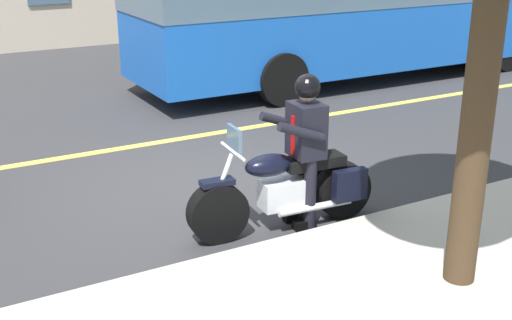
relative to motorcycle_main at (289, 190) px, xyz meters
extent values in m
plane|color=#333335|center=(0.24, -1.57, -0.45)|extent=(80.00, 80.00, 0.00)
cube|color=#E5DB4C|center=(0.24, -3.57, -0.45)|extent=(60.00, 0.16, 0.01)
cylinder|color=black|center=(0.84, -0.07, -0.12)|extent=(0.67, 0.25, 0.66)
cylinder|color=black|center=(-0.70, 0.05, -0.12)|extent=(0.67, 0.25, 0.66)
cube|color=silver|center=(0.05, -0.01, -0.03)|extent=(0.58, 0.32, 0.32)
ellipsoid|color=black|center=(0.24, -0.02, 0.33)|extent=(0.58, 0.32, 0.24)
cube|color=black|center=(-0.30, 0.02, 0.29)|extent=(0.72, 0.34, 0.12)
cube|color=black|center=(-0.63, 0.27, 0.03)|extent=(0.41, 0.15, 0.36)
cube|color=black|center=(-0.67, -0.17, 0.03)|extent=(0.41, 0.15, 0.36)
cylinder|color=silver|center=(0.82, -0.07, 0.15)|extent=(0.35, 0.08, 0.76)
cylinder|color=silver|center=(0.66, -0.06, 0.55)|extent=(0.08, 0.60, 0.04)
cube|color=black|center=(0.84, -0.07, 0.23)|extent=(0.37, 0.19, 0.06)
cylinder|color=silver|center=(-0.24, 0.18, -0.19)|extent=(0.90, 0.15, 0.08)
cube|color=slate|center=(0.64, -0.05, 0.67)|extent=(0.07, 0.32, 0.28)
cylinder|color=black|center=(-0.19, 0.13, -0.03)|extent=(0.14, 0.14, 0.84)
cube|color=black|center=(-0.13, 0.13, -0.40)|extent=(0.27, 0.13, 0.10)
cylinder|color=black|center=(-0.21, -0.11, -0.03)|extent=(0.14, 0.14, 0.84)
cube|color=black|center=(-0.15, -0.11, -0.40)|extent=(0.27, 0.13, 0.10)
cube|color=black|center=(-0.20, 0.01, 0.67)|extent=(0.35, 0.42, 0.60)
cube|color=red|center=(-0.04, 0.00, 0.63)|extent=(0.03, 0.07, 0.44)
cylinder|color=black|center=(-0.01, 0.22, 0.73)|extent=(0.56, 0.14, 0.28)
cylinder|color=black|center=(-0.04, -0.22, 0.73)|extent=(0.56, 0.14, 0.28)
sphere|color=tan|center=(-0.20, 0.01, 1.10)|extent=(0.22, 0.22, 0.22)
sphere|color=black|center=(-0.20, 0.01, 1.15)|extent=(0.28, 0.28, 0.28)
cylinder|color=black|center=(-8.81, -4.67, 0.05)|extent=(1.00, 0.30, 1.00)
cylinder|color=black|center=(-8.81, -7.07, 0.05)|extent=(1.00, 0.30, 1.00)
cylinder|color=black|center=(-9.48, -6.95, 0.05)|extent=(1.00, 0.30, 1.00)
cylinder|color=black|center=(-2.68, -6.95, 0.05)|extent=(1.00, 0.30, 1.00)
cylinder|color=black|center=(-2.68, -4.55, 0.05)|extent=(1.00, 0.30, 1.00)
cylinder|color=#42301E|center=(-0.63, 1.97, 1.34)|extent=(0.28, 0.28, 3.28)
camera|label=1|loc=(3.63, 5.75, 2.80)|focal=46.41mm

